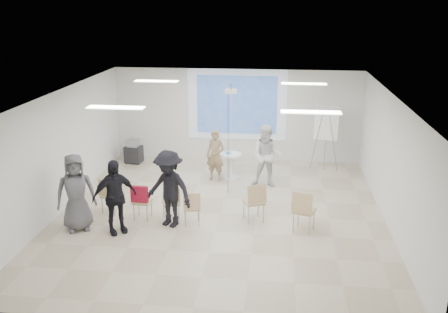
# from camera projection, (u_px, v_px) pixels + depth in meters

# --- Properties ---
(floor) EXTENTS (8.00, 9.00, 0.10)m
(floor) POSITION_uv_depth(u_px,v_px,m) (220.00, 216.00, 12.45)
(floor) COLOR beige
(floor) RESTS_ON ground
(ceiling) EXTENTS (8.00, 9.00, 0.10)m
(ceiling) POSITION_uv_depth(u_px,v_px,m) (220.00, 93.00, 11.52)
(ceiling) COLOR white
(ceiling) RESTS_ON wall_back
(wall_back) EXTENTS (8.00, 0.10, 3.00)m
(wall_back) POSITION_uv_depth(u_px,v_px,m) (237.00, 115.00, 16.30)
(wall_back) COLOR silver
(wall_back) RESTS_ON floor
(wall_left) EXTENTS (0.10, 9.00, 3.00)m
(wall_left) POSITION_uv_depth(u_px,v_px,m) (59.00, 151.00, 12.42)
(wall_left) COLOR silver
(wall_left) RESTS_ON floor
(wall_right) EXTENTS (0.10, 9.00, 3.00)m
(wall_right) POSITION_uv_depth(u_px,v_px,m) (394.00, 162.00, 11.55)
(wall_right) COLOR silver
(wall_right) RESTS_ON floor
(projection_halo) EXTENTS (3.20, 0.01, 2.30)m
(projection_halo) POSITION_uv_depth(u_px,v_px,m) (237.00, 105.00, 16.13)
(projection_halo) COLOR silver
(projection_halo) RESTS_ON wall_back
(projection_image) EXTENTS (2.60, 0.01, 1.90)m
(projection_image) POSITION_uv_depth(u_px,v_px,m) (237.00, 105.00, 16.12)
(projection_image) COLOR #2F58A0
(projection_image) RESTS_ON wall_back
(pedestal_table) EXTENTS (0.73, 0.73, 0.79)m
(pedestal_table) POSITION_uv_depth(u_px,v_px,m) (231.00, 164.00, 14.79)
(pedestal_table) COLOR white
(pedestal_table) RESTS_ON floor
(player_left) EXTENTS (0.72, 0.57, 1.73)m
(player_left) POSITION_uv_depth(u_px,v_px,m) (215.00, 152.00, 14.50)
(player_left) COLOR #967C5C
(player_left) RESTS_ON floor
(player_right) EXTENTS (1.03, 0.86, 1.99)m
(player_right) POSITION_uv_depth(u_px,v_px,m) (267.00, 153.00, 13.98)
(player_right) COLOR white
(player_right) RESTS_ON floor
(controller_left) EXTENTS (0.07, 0.13, 0.04)m
(controller_left) POSITION_uv_depth(u_px,v_px,m) (223.00, 141.00, 14.64)
(controller_left) COLOR white
(controller_left) RESTS_ON player_left
(controller_right) EXTENTS (0.06, 0.14, 0.04)m
(controller_right) POSITION_uv_depth(u_px,v_px,m) (261.00, 138.00, 14.13)
(controller_right) COLOR silver
(controller_right) RESTS_ON player_right
(chair_far_left) EXTENTS (0.54, 0.56, 0.93)m
(chair_far_left) POSITION_uv_depth(u_px,v_px,m) (110.00, 193.00, 12.28)
(chair_far_left) COLOR tan
(chair_far_left) RESTS_ON floor
(chair_left_mid) EXTENTS (0.44, 0.47, 0.87)m
(chair_left_mid) POSITION_uv_depth(u_px,v_px,m) (141.00, 200.00, 11.96)
(chair_left_mid) COLOR tan
(chair_left_mid) RESTS_ON floor
(chair_left_inner) EXTENTS (0.52, 0.54, 0.84)m
(chair_left_inner) POSITION_uv_depth(u_px,v_px,m) (171.00, 201.00, 11.93)
(chair_left_inner) COLOR tan
(chair_left_inner) RESTS_ON floor
(chair_center) EXTENTS (0.48, 0.50, 0.84)m
(chair_center) POSITION_uv_depth(u_px,v_px,m) (192.00, 206.00, 11.66)
(chair_center) COLOR tan
(chair_center) RESTS_ON floor
(chair_right_inner) EXTENTS (0.61, 0.63, 0.98)m
(chair_right_inner) POSITION_uv_depth(u_px,v_px,m) (255.00, 200.00, 11.81)
(chair_right_inner) COLOR tan
(chair_right_inner) RESTS_ON floor
(chair_right_far) EXTENTS (0.60, 0.62, 1.00)m
(chair_right_far) POSITION_uv_depth(u_px,v_px,m) (303.00, 208.00, 11.28)
(chair_right_far) COLOR tan
(chair_right_far) RESTS_ON floor
(red_jacket) EXTENTS (0.42, 0.12, 0.39)m
(red_jacket) POSITION_uv_depth(u_px,v_px,m) (139.00, 194.00, 11.76)
(red_jacket) COLOR #AA152E
(red_jacket) RESTS_ON chair_left_mid
(laptop) EXTENTS (0.37, 0.32, 0.02)m
(laptop) POSITION_uv_depth(u_px,v_px,m) (171.00, 202.00, 12.03)
(laptop) COLOR black
(laptop) RESTS_ON chair_left_inner
(audience_left) EXTENTS (1.35, 1.26, 2.00)m
(audience_left) POSITION_uv_depth(u_px,v_px,m) (114.00, 192.00, 11.16)
(audience_left) COLOR black
(audience_left) RESTS_ON floor
(audience_mid) EXTENTS (1.54, 1.22, 2.09)m
(audience_mid) POSITION_uv_depth(u_px,v_px,m) (169.00, 184.00, 11.50)
(audience_mid) COLOR black
(audience_mid) RESTS_ON floor
(audience_outer) EXTENTS (1.18, 1.02, 2.03)m
(audience_outer) POSITION_uv_depth(u_px,v_px,m) (75.00, 188.00, 11.32)
(audience_outer) COLOR slate
(audience_outer) RESTS_ON floor
(flipchart_easel) EXTENTS (0.85, 0.66, 2.00)m
(flipchart_easel) POSITION_uv_depth(u_px,v_px,m) (326.00, 124.00, 15.20)
(flipchart_easel) COLOR gray
(flipchart_easel) RESTS_ON floor
(av_cart) EXTENTS (0.59, 0.50, 0.79)m
(av_cart) POSITION_uv_depth(u_px,v_px,m) (134.00, 152.00, 16.22)
(av_cart) COLOR black
(av_cart) RESTS_ON floor
(ceiling_projector) EXTENTS (0.30, 0.25, 3.00)m
(ceiling_projector) POSITION_uv_depth(u_px,v_px,m) (231.00, 96.00, 13.03)
(ceiling_projector) COLOR white
(ceiling_projector) RESTS_ON ceiling
(fluor_panel_nw) EXTENTS (1.20, 0.30, 0.02)m
(fluor_panel_nw) POSITION_uv_depth(u_px,v_px,m) (156.00, 81.00, 13.65)
(fluor_panel_nw) COLOR white
(fluor_panel_nw) RESTS_ON ceiling
(fluor_panel_ne) EXTENTS (1.20, 0.30, 0.02)m
(fluor_panel_ne) POSITION_uv_depth(u_px,v_px,m) (304.00, 84.00, 13.22)
(fluor_panel_ne) COLOR white
(fluor_panel_ne) RESTS_ON ceiling
(fluor_panel_sw) EXTENTS (1.20, 0.30, 0.02)m
(fluor_panel_sw) POSITION_uv_depth(u_px,v_px,m) (116.00, 107.00, 10.34)
(fluor_panel_sw) COLOR white
(fluor_panel_sw) RESTS_ON ceiling
(fluor_panel_se) EXTENTS (1.20, 0.30, 0.02)m
(fluor_panel_se) POSITION_uv_depth(u_px,v_px,m) (311.00, 112.00, 9.91)
(fluor_panel_se) COLOR white
(fluor_panel_se) RESTS_ON ceiling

